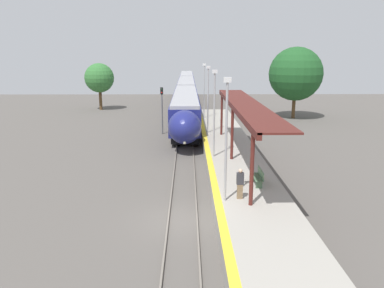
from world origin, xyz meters
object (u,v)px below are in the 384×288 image
object	(u,v)px
lamppost_farthest	(204,87)
lamppost_far	(208,95)
train	(186,90)
railway_signal	(162,106)
lamppost_mid	(214,108)
person_waiting	(240,183)
lamppost_near	(226,133)
platform_bench	(259,177)

from	to	relation	value
lamppost_farthest	lamppost_far	bearing A→B (deg)	-90.00
train	railway_signal	xyz separation A→B (m)	(-2.39, -25.70, 0.75)
lamppost_mid	lamppost_far	world-z (taller)	same
lamppost_far	lamppost_farthest	distance (m)	8.38
railway_signal	lamppost_far	xyz separation A→B (m)	(4.51, -3.83, 1.49)
railway_signal	lamppost_mid	distance (m)	13.10
lamppost_mid	lamppost_far	size ratio (longest dim) A/B	1.00
person_waiting	lamppost_near	world-z (taller)	lamppost_near
train	lamppost_near	xyz separation A→B (m)	(2.13, -46.29, 2.24)
railway_signal	lamppost_far	distance (m)	6.10
railway_signal	lamppost_near	xyz separation A→B (m)	(4.51, -20.59, 1.49)
train	person_waiting	world-z (taller)	train
railway_signal	lamppost_mid	xyz separation A→B (m)	(4.51, -12.21, 1.49)
platform_bench	lamppost_farthest	size ratio (longest dim) A/B	0.27
train	platform_bench	distance (m)	44.17
lamppost_mid	lamppost_far	distance (m)	8.38
person_waiting	railway_signal	distance (m)	21.04
person_waiting	railway_signal	size ratio (longest dim) A/B	0.33
lamppost_near	platform_bench	bearing A→B (deg)	47.68
lamppost_mid	railway_signal	bearing A→B (deg)	110.28
person_waiting	lamppost_mid	world-z (taller)	lamppost_mid
person_waiting	lamppost_mid	distance (m)	8.58
railway_signal	lamppost_mid	world-z (taller)	lamppost_mid
train	lamppost_near	bearing A→B (deg)	-87.37
train	lamppost_far	world-z (taller)	lamppost_far
lamppost_near	lamppost_far	distance (m)	16.76
lamppost_farthest	lamppost_near	bearing A→B (deg)	-90.00
train	person_waiting	size ratio (longest dim) A/B	44.49
railway_signal	lamppost_farthest	bearing A→B (deg)	45.23
lamppost_mid	lamppost_farthest	world-z (taller)	same
train	lamppost_farthest	size ratio (longest dim) A/B	11.49
platform_bench	person_waiting	size ratio (longest dim) A/B	1.03
platform_bench	lamppost_mid	xyz separation A→B (m)	(-2.13, 6.04, 2.99)
person_waiting	railway_signal	bearing A→B (deg)	104.61
platform_bench	lamppost_far	size ratio (longest dim) A/B	0.27
lamppost_mid	train	bearing A→B (deg)	93.21
person_waiting	lamppost_near	xyz separation A→B (m)	(-0.79, -0.26, 2.65)
train	lamppost_far	xyz separation A→B (m)	(2.13, -29.53, 2.24)
train	platform_bench	bearing A→B (deg)	-84.47
person_waiting	lamppost_farthest	world-z (taller)	lamppost_farthest
train	lamppost_mid	size ratio (longest dim) A/B	11.49
lamppost_near	lamppost_far	size ratio (longest dim) A/B	1.00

